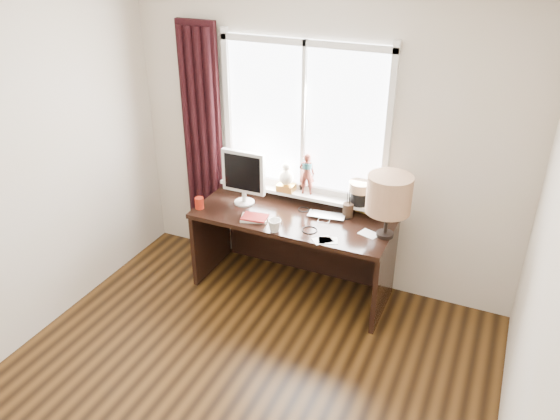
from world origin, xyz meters
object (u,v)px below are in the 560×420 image
at_px(laptop, 327,216).
at_px(mug, 275,225).
at_px(table_lamp, 389,195).
at_px(desk, 297,235).
at_px(red_cup, 199,203).
at_px(monitor, 243,174).

bearing_deg(laptop, mug, -134.70).
bearing_deg(table_lamp, desk, 172.46).
xyz_separation_m(laptop, mug, (-0.30, -0.40, 0.04)).
bearing_deg(red_cup, laptop, 15.64).
bearing_deg(table_lamp, mug, -160.77).
xyz_separation_m(red_cup, table_lamp, (1.60, 0.19, 0.31)).
bearing_deg(red_cup, monitor, 38.76).
bearing_deg(desk, monitor, -174.44).
bearing_deg(desk, table_lamp, -7.54).
distance_m(desk, monitor, 0.72).
height_order(mug, desk, mug).
relative_size(desk, table_lamp, 3.27).
relative_size(mug, red_cup, 1.09).
bearing_deg(desk, mug, -94.84).
bearing_deg(red_cup, table_lamp, 6.81).
height_order(laptop, monitor, monitor).
relative_size(mug, table_lamp, 0.21).
relative_size(monitor, table_lamp, 0.94).
distance_m(laptop, monitor, 0.81).
distance_m(laptop, table_lamp, 0.64).
height_order(desk, table_lamp, table_lamp).
distance_m(mug, table_lamp, 0.94).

